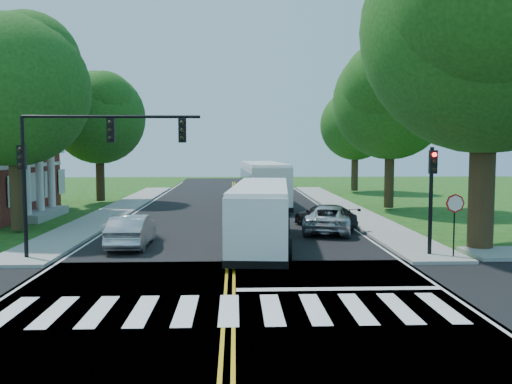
{
  "coord_description": "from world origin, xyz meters",
  "views": [
    {
      "loc": [
        0.18,
        -15.28,
        4.5
      ],
      "look_at": [
        1.19,
        10.68,
        2.4
      ],
      "focal_mm": 38.0,
      "sensor_mm": 36.0,
      "label": 1
    }
  ],
  "objects_px": {
    "bus_lead": "(261,213)",
    "dark_sedan": "(325,216)",
    "hatchback": "(132,231)",
    "suv": "(330,219)",
    "signal_ne": "(432,186)",
    "bus_follow": "(263,183)",
    "signal_nw": "(82,151)"
  },
  "relations": [
    {
      "from": "signal_nw",
      "to": "hatchback",
      "type": "relative_size",
      "value": 1.58
    },
    {
      "from": "signal_ne",
      "to": "signal_nw",
      "type": "bearing_deg",
      "value": -179.95
    },
    {
      "from": "suv",
      "to": "bus_follow",
      "type": "bearing_deg",
      "value": -63.15
    },
    {
      "from": "hatchback",
      "to": "dark_sedan",
      "type": "xyz_separation_m",
      "value": [
        9.76,
        5.42,
        -0.07
      ]
    },
    {
      "from": "signal_nw",
      "to": "bus_follow",
      "type": "relative_size",
      "value": 0.54
    },
    {
      "from": "signal_nw",
      "to": "bus_lead",
      "type": "xyz_separation_m",
      "value": [
        7.23,
        2.92,
        -2.86
      ]
    },
    {
      "from": "suv",
      "to": "hatchback",
      "type": "bearing_deg",
      "value": 37.1
    },
    {
      "from": "suv",
      "to": "bus_lead",
      "type": "bearing_deg",
      "value": 60.65
    },
    {
      "from": "signal_ne",
      "to": "dark_sedan",
      "type": "xyz_separation_m",
      "value": [
        -2.97,
        8.31,
        -2.27
      ]
    },
    {
      "from": "signal_ne",
      "to": "bus_follow",
      "type": "distance_m",
      "value": 21.37
    },
    {
      "from": "signal_ne",
      "to": "dark_sedan",
      "type": "height_order",
      "value": "signal_ne"
    },
    {
      "from": "signal_nw",
      "to": "hatchback",
      "type": "xyz_separation_m",
      "value": [
        1.33,
        2.9,
        -3.62
      ]
    },
    {
      "from": "suv",
      "to": "signal_nw",
      "type": "bearing_deg",
      "value": 46.76
    },
    {
      "from": "dark_sedan",
      "to": "suv",
      "type": "bearing_deg",
      "value": 69.45
    },
    {
      "from": "bus_lead",
      "to": "dark_sedan",
      "type": "relative_size",
      "value": 2.39
    },
    {
      "from": "signal_nw",
      "to": "suv",
      "type": "relative_size",
      "value": 1.38
    },
    {
      "from": "bus_follow",
      "to": "dark_sedan",
      "type": "relative_size",
      "value": 2.8
    },
    {
      "from": "bus_lead",
      "to": "bus_follow",
      "type": "height_order",
      "value": "bus_follow"
    },
    {
      "from": "bus_follow",
      "to": "hatchback",
      "type": "distance_m",
      "value": 18.96
    },
    {
      "from": "hatchback",
      "to": "suv",
      "type": "relative_size",
      "value": 0.88
    },
    {
      "from": "hatchback",
      "to": "suv",
      "type": "distance_m",
      "value": 10.54
    },
    {
      "from": "signal_ne",
      "to": "suv",
      "type": "bearing_deg",
      "value": 113.36
    },
    {
      "from": "bus_follow",
      "to": "hatchback",
      "type": "relative_size",
      "value": 2.9
    },
    {
      "from": "bus_lead",
      "to": "dark_sedan",
      "type": "distance_m",
      "value": 6.69
    },
    {
      "from": "signal_nw",
      "to": "suv",
      "type": "distance_m",
      "value": 13.55
    },
    {
      "from": "bus_follow",
      "to": "dark_sedan",
      "type": "bearing_deg",
      "value": 100.51
    },
    {
      "from": "signal_nw",
      "to": "bus_follow",
      "type": "height_order",
      "value": "signal_nw"
    },
    {
      "from": "signal_nw",
      "to": "signal_ne",
      "type": "relative_size",
      "value": 1.62
    },
    {
      "from": "bus_lead",
      "to": "bus_follow",
      "type": "relative_size",
      "value": 0.85
    },
    {
      "from": "signal_nw",
      "to": "suv",
      "type": "height_order",
      "value": "signal_nw"
    },
    {
      "from": "signal_ne",
      "to": "bus_lead",
      "type": "height_order",
      "value": "signal_ne"
    },
    {
      "from": "bus_lead",
      "to": "dark_sedan",
      "type": "height_order",
      "value": "bus_lead"
    }
  ]
}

